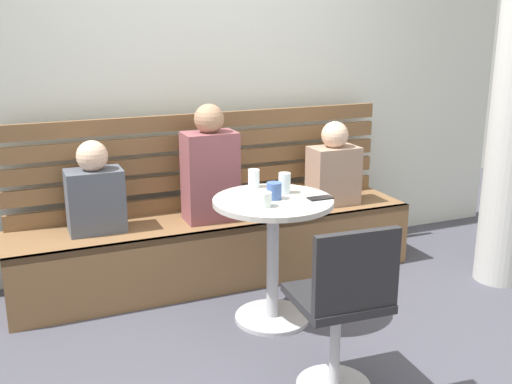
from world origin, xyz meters
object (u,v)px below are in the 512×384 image
object	(u,v)px
cup_glass_short	(264,200)
cup_glass_tall	(284,183)
person_adult	(210,169)
cup_mug_blue	(274,191)
phone_on_table	(320,198)
white_chair	(343,305)
cup_water_clear	(254,178)
person_child_middle	(95,192)
booth_bench	(219,248)
person_child_left	(334,168)
cafe_table	(273,236)

from	to	relation	value
cup_glass_short	cup_glass_tall	xyz separation A→B (m)	(0.22, 0.20, 0.02)
person_adult	cup_mug_blue	xyz separation A→B (m)	(0.15, -0.66, 0.01)
phone_on_table	white_chair	bearing A→B (deg)	159.82
white_chair	cup_glass_tall	world-z (taller)	cup_glass_tall
cup_water_clear	cup_glass_short	bearing A→B (deg)	-104.90
person_child_middle	booth_bench	bearing A→B (deg)	-2.88
cup_glass_short	phone_on_table	world-z (taller)	cup_glass_short
person_adult	person_child_left	size ratio (longest dim) A/B	1.29
cafe_table	phone_on_table	world-z (taller)	phone_on_table
phone_on_table	cafe_table	bearing A→B (deg)	68.71
booth_bench	white_chair	size ratio (longest dim) A/B	3.18
person_child_left	cup_glass_tall	distance (m)	0.89
person_child_left	white_chair	bearing A→B (deg)	-118.33
phone_on_table	person_adult	bearing A→B (deg)	27.87
booth_bench	cup_glass_short	distance (m)	0.97
person_adult	booth_bench	bearing A→B (deg)	19.30
cup_glass_short	cup_water_clear	world-z (taller)	cup_water_clear
white_chair	person_child_left	world-z (taller)	person_child_left
booth_bench	cup_glass_short	world-z (taller)	cup_glass_short
person_child_left	cup_glass_short	size ratio (longest dim) A/B	7.37
white_chair	person_adult	world-z (taller)	person_adult
cup_water_clear	person_child_middle	bearing A→B (deg)	152.94
cafe_table	cup_water_clear	distance (m)	0.39
cafe_table	cup_mug_blue	world-z (taller)	cup_mug_blue
white_chair	cup_water_clear	xyz separation A→B (m)	(0.02, 1.08, 0.33)
cafe_table	cup_glass_tall	distance (m)	0.31
booth_bench	cup_glass_tall	xyz separation A→B (m)	(0.20, -0.59, 0.58)
booth_bench	cup_glass_tall	size ratio (longest dim) A/B	22.50
cup_glass_tall	person_child_middle	bearing A→B (deg)	147.28
person_adult	cup_water_clear	xyz separation A→B (m)	(0.14, -0.39, 0.01)
cup_mug_blue	cup_glass_tall	world-z (taller)	cup_glass_tall
phone_on_table	booth_bench	bearing A→B (deg)	23.91
booth_bench	cafe_table	bearing A→B (deg)	-82.34
cup_mug_blue	cup_water_clear	xyz separation A→B (m)	(-0.01, 0.27, 0.01)
white_chair	booth_bench	bearing A→B (deg)	92.66
cup_mug_blue	cup_water_clear	size ratio (longest dim) A/B	0.86
cup_glass_short	phone_on_table	size ratio (longest dim) A/B	0.57
person_child_left	person_child_middle	bearing A→B (deg)	178.35
person_child_middle	cup_mug_blue	distance (m)	1.14
cup_mug_blue	person_child_left	bearing A→B (deg)	40.93
cup_water_clear	cup_glass_tall	size ratio (longest dim) A/B	0.92
cafe_table	person_child_left	size ratio (longest dim) A/B	1.25
booth_bench	cup_glass_tall	distance (m)	0.85
cafe_table	person_child_middle	xyz separation A→B (m)	(-0.87, 0.72, 0.17)
white_chair	person_adult	size ratio (longest dim) A/B	1.12
person_adult	cup_glass_tall	distance (m)	0.63
booth_bench	cup_glass_short	xyz separation A→B (m)	(-0.01, -0.79, 0.56)
person_child_left	cup_mug_blue	distance (m)	1.03
cafe_table	cup_water_clear	bearing A→B (deg)	90.60
person_adult	phone_on_table	world-z (taller)	person_adult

